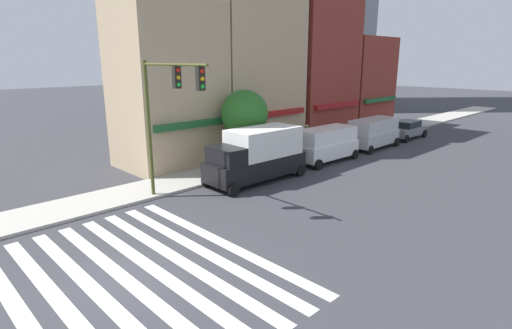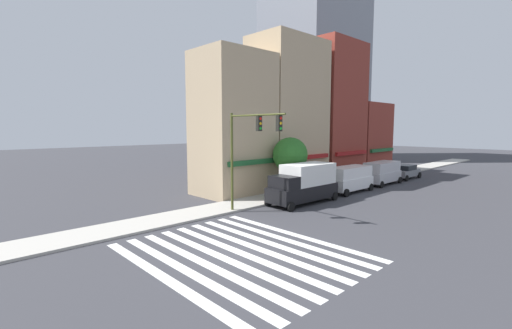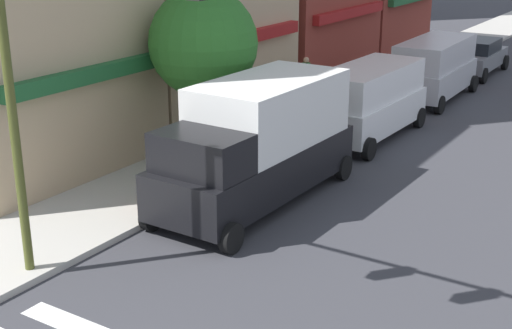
# 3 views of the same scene
# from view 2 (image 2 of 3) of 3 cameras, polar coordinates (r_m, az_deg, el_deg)

# --- Properties ---
(ground_plane) EXTENTS (200.00, 200.00, 0.00)m
(ground_plane) POSITION_cam_2_polar(r_m,az_deg,el_deg) (16.53, -2.53, -14.50)
(ground_plane) COLOR #38383D
(sidewalk_left) EXTENTS (120.00, 3.00, 0.15)m
(sidewalk_left) POSITION_cam_2_polar(r_m,az_deg,el_deg) (22.45, -15.37, -8.94)
(sidewalk_left) COLOR #B2ADA3
(sidewalk_left) RESTS_ON ground_plane
(crosswalk_stripes) EXTENTS (8.34, 10.80, 0.01)m
(crosswalk_stripes) POSITION_cam_2_polar(r_m,az_deg,el_deg) (16.53, -2.53, -14.49)
(crosswalk_stripes) COLOR silver
(crosswalk_stripes) RESTS_ON ground_plane
(storefront_row) EXTENTS (29.13, 5.30, 15.69)m
(storefront_row) POSITION_cam_2_polar(r_m,az_deg,el_deg) (37.96, 8.83, 7.46)
(storefront_row) COLOR tan
(storefront_row) RESTS_ON ground_plane
(tower_distant) EXTENTS (18.00, 13.61, 45.83)m
(tower_distant) POSITION_cam_2_polar(r_m,az_deg,el_deg) (69.75, 9.96, 20.21)
(tower_distant) COLOR gray
(tower_distant) RESTS_ON ground_plane
(traffic_signal) EXTENTS (0.32, 4.94, 6.82)m
(traffic_signal) POSITION_cam_2_polar(r_m,az_deg,el_deg) (22.17, -1.22, 3.78)
(traffic_signal) COLOR #474C1E
(traffic_signal) RESTS_ON ground_plane
(box_truck_black) EXTENTS (6.24, 2.42, 3.04)m
(box_truck_black) POSITION_cam_2_polar(r_m,az_deg,el_deg) (26.74, 7.97, -3.05)
(box_truck_black) COLOR black
(box_truck_black) RESTS_ON ground_plane
(van_white) EXTENTS (5.04, 2.22, 2.34)m
(van_white) POSITION_cam_2_polar(r_m,az_deg,el_deg) (32.17, 15.31, -2.21)
(van_white) COLOR white
(van_white) RESTS_ON ground_plane
(van_silver) EXTENTS (5.04, 2.22, 2.34)m
(van_silver) POSITION_cam_2_polar(r_m,az_deg,el_deg) (37.64, 20.26, -1.19)
(van_silver) COLOR #B7B7BC
(van_silver) RESTS_ON ground_plane
(sedan_grey) EXTENTS (4.42, 2.02, 1.59)m
(sedan_grey) POSITION_cam_2_polar(r_m,az_deg,el_deg) (42.88, 23.62, -1.07)
(sedan_grey) COLOR slate
(sedan_grey) RESTS_ON ground_plane
(pedestrian_white_shirt) EXTENTS (0.32, 0.32, 1.77)m
(pedestrian_white_shirt) POSITION_cam_2_polar(r_m,az_deg,el_deg) (32.16, 7.93, -2.43)
(pedestrian_white_shirt) COLOR #23232D
(pedestrian_white_shirt) RESTS_ON sidewalk_left
(pedestrian_green_top) EXTENTS (0.32, 0.32, 1.77)m
(pedestrian_green_top) POSITION_cam_2_polar(r_m,az_deg,el_deg) (36.05, 12.38, -1.60)
(pedestrian_green_top) COLOR #23232D
(pedestrian_green_top) RESTS_ON sidewalk_left
(fire_hydrant) EXTENTS (0.24, 0.24, 0.84)m
(fire_hydrant) POSITION_cam_2_polar(r_m,az_deg,el_deg) (26.52, 2.33, -5.21)
(fire_hydrant) COLOR red
(fire_hydrant) RESTS_ON sidewalk_left
(street_tree) EXTENTS (3.02, 3.02, 4.88)m
(street_tree) POSITION_cam_2_polar(r_m,az_deg,el_deg) (29.52, 5.71, 1.59)
(street_tree) COLOR brown
(street_tree) RESTS_ON sidewalk_left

